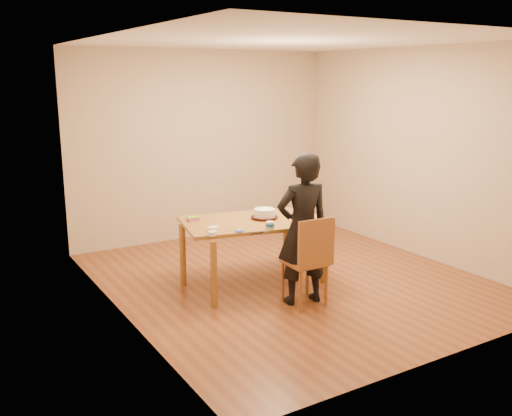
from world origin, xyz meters
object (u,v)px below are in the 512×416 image
dining_table (254,222)px  dining_chair (305,262)px  cake_plate (264,217)px  cake (264,213)px  person (303,229)px

dining_table → dining_chair: bearing=-66.5°
cake_plate → cake: bearing=90.0°
dining_chair → cake_plate: size_ratio=1.23×
dining_chair → person: 0.35m
dining_chair → cake: bearing=92.2°
cake_plate → cake: size_ratio=1.27×
cake_plate → person: size_ratio=0.19×
dining_chair → person: bearing=91.9°
dining_chair → person: size_ratio=0.24×
dining_table → cake: cake is taller
cake → person: (0.00, -0.74, -0.02)m
dining_table → cake: size_ratio=6.45×
dining_table → dining_chair: (0.15, -0.78, -0.28)m
dining_table → dining_chair: size_ratio=4.12×
person → cake: bearing=-81.1°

